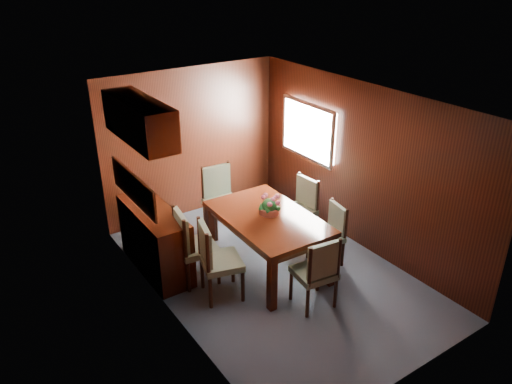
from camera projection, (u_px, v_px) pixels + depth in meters
ground at (274, 273)px, 6.78m from camera, size 4.50×4.50×0.00m
room_shell at (254, 155)px, 6.27m from camera, size 3.06×4.52×2.41m
sideboard at (155, 240)px, 6.70m from camera, size 0.48×1.40×0.90m
dining_table at (268, 223)px, 6.62m from camera, size 1.11×1.73×0.80m
chair_left_near at (215, 257)px, 6.09m from camera, size 0.59×0.60×1.04m
chair_left_far at (191, 242)px, 6.38m from camera, size 0.55×0.56×1.05m
chair_right_near at (331, 231)px, 6.84m from camera, size 0.47×0.48×0.88m
chair_right_far at (302, 205)px, 7.44m from camera, size 0.47×0.49×0.96m
chair_head at (318, 270)px, 5.91m from camera, size 0.51×0.49×0.97m
chair_foot at (220, 195)px, 7.62m from camera, size 0.53×0.51×1.05m
flower_centerpiece at (269, 204)px, 6.58m from camera, size 0.30×0.30×0.30m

